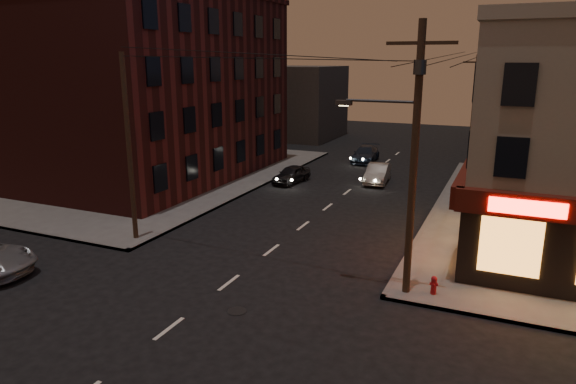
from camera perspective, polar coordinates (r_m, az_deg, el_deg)
The scene contains 13 objects.
ground at distance 18.36m, azimuth -13.08°, elevation -14.57°, with size 120.00×120.00×0.00m, color black.
sidewalk_nw at distance 43.13m, azimuth -17.31°, elevation 2.23°, with size 24.00×28.00×0.15m, color #514F4C.
brick_apartment at distance 40.05m, azimuth -14.16°, elevation 11.06°, with size 12.00×20.00×13.00m, color #421715.
bg_building_ne_a at distance 51.07m, azimuth 28.41°, elevation 6.88°, with size 10.00×12.00×7.00m, color #3F3D3A.
bg_building_nw at distance 59.46m, azimuth 1.02°, elevation 9.95°, with size 9.00×10.00×8.00m, color #3F3D3A.
bg_building_ne_b at distance 64.93m, azimuth 25.77°, elevation 8.03°, with size 8.00×8.00×6.00m, color #3F3D3A.
utility_pole_main at distance 18.98m, azimuth 13.57°, elevation 4.87°, with size 4.20×0.44×10.00m.
utility_pole_far at distance 44.94m, azimuth 19.88°, elevation 8.42°, with size 0.26×0.26×9.00m, color #382619.
utility_pole_west at distance 25.79m, azimuth -17.24°, elevation 4.61°, with size 0.24×0.24×9.00m, color #382619.
sedan_near at distance 37.46m, azimuth 0.38°, elevation 1.97°, with size 1.49×3.71×1.27m, color black.
sedan_mid at distance 38.10m, azimuth 9.94°, elevation 2.05°, with size 1.46×4.17×1.38m, color gray.
sedan_far at distance 45.77m, azimuth 8.59°, elevation 4.18°, with size 1.88×4.63×1.34m, color #192333.
fire_hydrant at distance 20.51m, azimuth 15.90°, elevation -9.83°, with size 0.31×0.31×0.72m.
Camera 1 is at (9.97, -12.63, 8.84)m, focal length 32.00 mm.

